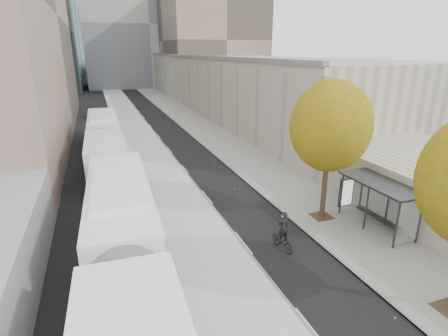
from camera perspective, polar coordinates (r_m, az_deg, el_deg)
name	(u,v)px	position (r m, az deg, el deg)	size (l,w,h in m)	color
bus_platform	(139,139)	(38.11, -13.74, 4.59)	(4.25, 150.00, 0.15)	#B7B7B7
sidewalk	(211,134)	(39.73, -2.18, 5.62)	(4.75, 150.00, 0.08)	gray
building_tan	(220,78)	(70.00, -0.62, 14.55)	(18.00, 92.00, 8.00)	gray
building_far_block	(144,26)	(99.00, -12.93, 21.69)	(30.00, 18.00, 30.00)	#A49F96
bus_shelter	(383,190)	(19.73, 24.53, -3.25)	(1.90, 4.40, 2.53)	#383A3F
tree_c	(330,126)	(19.03, 16.97, 6.54)	(4.20, 4.20, 7.28)	black
bus_near	(125,262)	(13.55, -15.89, -14.50)	(3.51, 19.04, 3.16)	white
bus_far	(104,140)	(31.93, -18.94, 4.39)	(2.95, 18.35, 3.05)	white
cyclist	(283,236)	(16.92, 9.57, -10.84)	(0.67, 1.58, 1.96)	black
distant_car	(96,113)	(52.40, -20.21, 8.40)	(1.64, 4.06, 1.38)	silver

